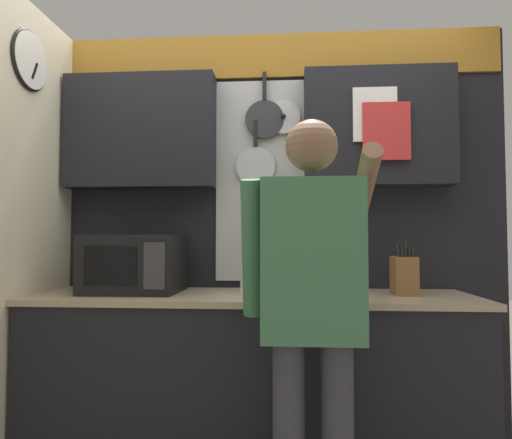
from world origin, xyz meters
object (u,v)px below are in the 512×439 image
Objects in this scene: person at (312,294)px; utensil_crock at (253,275)px; microwave at (134,264)px; knife_block at (404,275)px.

utensil_crock is at bearing 115.96° from person.
person is at bearing -32.23° from microwave.
utensil_crock is 0.21× the size of person.
knife_block is 0.73m from person.
microwave is 1.33× the size of utensil_crock.
person is at bearing -64.04° from utensil_crock.
person is at bearing -130.57° from knife_block.
microwave is 1.36m from knife_block.
knife_block is 0.77× the size of utensil_crock.
person is (0.88, -0.56, -0.08)m from microwave.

